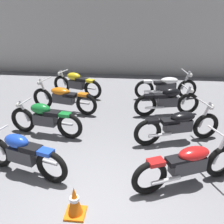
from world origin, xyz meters
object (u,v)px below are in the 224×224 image
at_px(motorcycle_right_row_0, 188,164).
at_px(motorcycle_right_row_3, 166,86).
at_px(motorcycle_left_row_1, 45,118).
at_px(motorcycle_right_row_1, 178,125).
at_px(motorcycle_right_row_2, 167,101).
at_px(motorcycle_left_row_3, 76,84).
at_px(motorcycle_left_row_0, 22,153).
at_px(traffic_cone, 75,202).
at_px(motorcycle_left_row_2, 63,98).

height_order(motorcycle_right_row_0, motorcycle_right_row_3, same).
xyz_separation_m(motorcycle_left_row_1, motorcycle_right_row_1, (3.25, 0.00, -0.01)).
relative_size(motorcycle_right_row_2, motorcycle_right_row_3, 0.90).
height_order(motorcycle_left_row_3, motorcycle_right_row_3, motorcycle_right_row_3).
relative_size(motorcycle_right_row_0, motorcycle_right_row_2, 1.04).
relative_size(motorcycle_left_row_3, motorcycle_right_row_0, 0.94).
xyz_separation_m(motorcycle_right_row_1, motorcycle_right_row_2, (-0.11, 1.54, 0.01)).
bearing_deg(motorcycle_left_row_0, traffic_cone, -36.52).
relative_size(motorcycle_left_row_2, motorcycle_right_row_2, 1.10).
relative_size(motorcycle_left_row_3, traffic_cone, 3.51).
bearing_deg(motorcycle_right_row_0, motorcycle_right_row_2, 91.29).
relative_size(motorcycle_left_row_0, motorcycle_right_row_2, 0.99).
xyz_separation_m(motorcycle_left_row_1, motorcycle_left_row_2, (0.04, 1.47, -0.01)).
bearing_deg(motorcycle_left_row_0, motorcycle_right_row_1, 26.31).
bearing_deg(motorcycle_right_row_0, motorcycle_left_row_1, 154.41).
bearing_deg(motorcycle_left_row_3, motorcycle_left_row_0, -89.85).
distance_m(motorcycle_right_row_0, motorcycle_right_row_3, 4.49).
distance_m(motorcycle_right_row_2, motorcycle_right_row_3, 1.41).
distance_m(motorcycle_left_row_0, motorcycle_left_row_1, 1.55).
distance_m(motorcycle_left_row_0, traffic_cone, 1.55).
bearing_deg(motorcycle_left_row_3, motorcycle_left_row_2, -92.71).
distance_m(motorcycle_left_row_0, motorcycle_right_row_2, 4.33).
height_order(motorcycle_left_row_2, traffic_cone, motorcycle_left_row_2).
bearing_deg(motorcycle_left_row_1, motorcycle_right_row_1, 0.06).
bearing_deg(motorcycle_right_row_3, motorcycle_left_row_3, -178.90).
distance_m(motorcycle_left_row_1, motorcycle_right_row_1, 3.25).
distance_m(motorcycle_left_row_1, motorcycle_right_row_3, 4.38).
bearing_deg(motorcycle_right_row_1, motorcycle_left_row_1, -179.94).
bearing_deg(motorcycle_right_row_1, motorcycle_left_row_3, 137.53).
relative_size(motorcycle_left_row_1, motorcycle_left_row_2, 0.92).
bearing_deg(motorcycle_left_row_1, motorcycle_left_row_2, 88.50).
xyz_separation_m(motorcycle_right_row_0, motorcycle_right_row_2, (-0.07, 3.08, 0.01)).
bearing_deg(motorcycle_left_row_1, motorcycle_right_row_2, 26.07).
bearing_deg(traffic_cone, motorcycle_left_row_2, 108.44).
relative_size(motorcycle_left_row_0, motorcycle_left_row_2, 0.90).
distance_m(motorcycle_left_row_0, motorcycle_left_row_3, 4.43).
distance_m(motorcycle_left_row_1, motorcycle_left_row_2, 1.47).
bearing_deg(motorcycle_left_row_2, motorcycle_right_row_2, 1.20).
bearing_deg(motorcycle_right_row_3, motorcycle_right_row_1, -89.86).
distance_m(motorcycle_left_row_3, motorcycle_right_row_3, 3.14).
relative_size(motorcycle_right_row_0, motorcycle_right_row_3, 0.94).
bearing_deg(motorcycle_left_row_3, traffic_cone, -76.88).
relative_size(motorcycle_right_row_0, motorcycle_right_row_1, 0.97).
bearing_deg(motorcycle_right_row_1, motorcycle_right_row_0, -91.37).
xyz_separation_m(motorcycle_right_row_0, traffic_cone, (-1.86, -0.92, -0.19)).
height_order(motorcycle_right_row_1, motorcycle_right_row_3, same).
relative_size(motorcycle_left_row_0, motorcycle_left_row_3, 1.01).
distance_m(motorcycle_left_row_3, traffic_cone, 5.49).
relative_size(motorcycle_right_row_0, traffic_cone, 3.74).
height_order(motorcycle_left_row_2, motorcycle_right_row_3, same).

